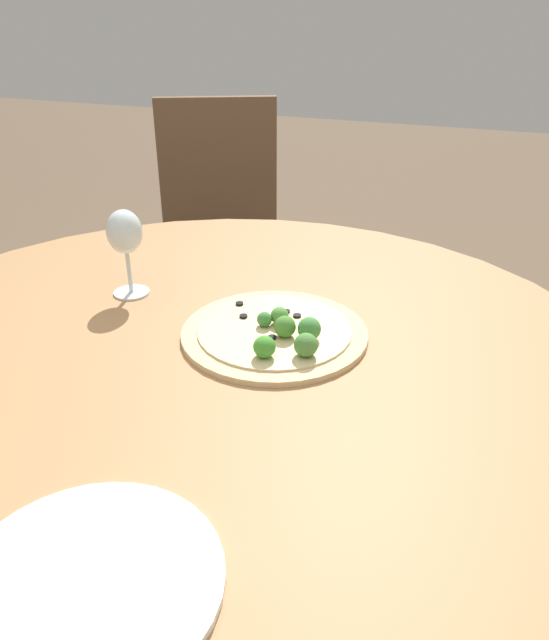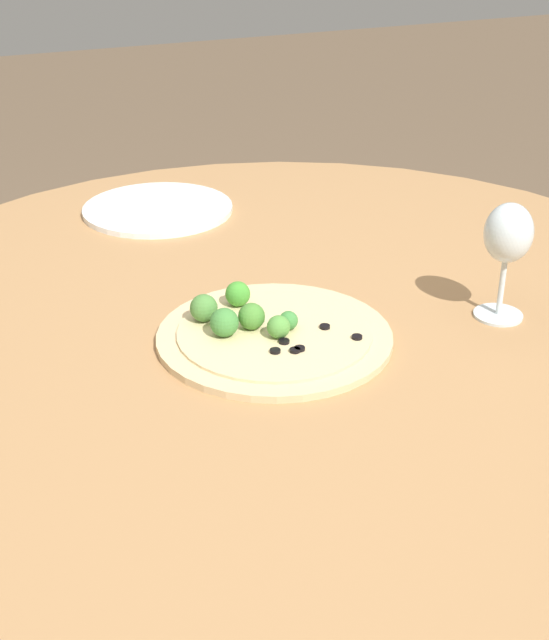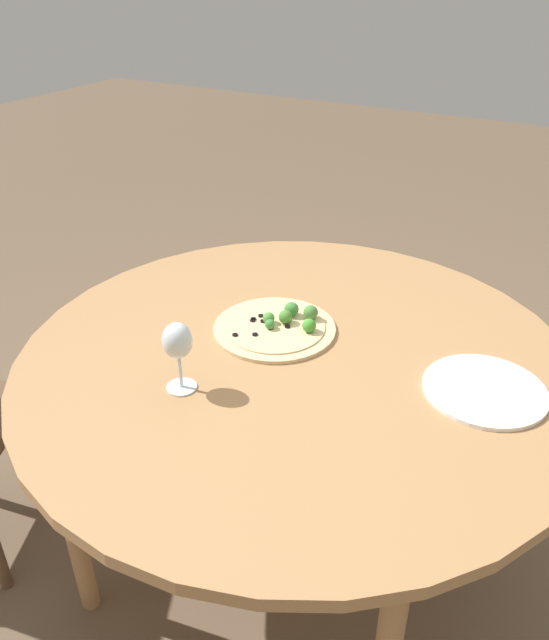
% 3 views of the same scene
% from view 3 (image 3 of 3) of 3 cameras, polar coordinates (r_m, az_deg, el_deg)
% --- Properties ---
extents(ground_plane, '(12.00, 12.00, 0.00)m').
position_cam_3_polar(ground_plane, '(2.01, 1.60, -20.66)').
color(ground_plane, brown).
extents(dining_table, '(1.34, 1.34, 0.74)m').
position_cam_3_polar(dining_table, '(1.54, 1.96, -4.74)').
color(dining_table, '#A87A4C').
rests_on(dining_table, ground_plane).
extents(pizza, '(0.31, 0.31, 0.05)m').
position_cam_3_polar(pizza, '(1.59, 0.28, -0.55)').
color(pizza, '#DBBC89').
rests_on(pizza, dining_table).
extents(wine_glass, '(0.07, 0.07, 0.17)m').
position_cam_3_polar(wine_glass, '(1.34, -8.85, -2.12)').
color(wine_glass, silver).
rests_on(wine_glass, dining_table).
extents(plate_near, '(0.27, 0.27, 0.01)m').
position_cam_3_polar(plate_near, '(1.46, 18.67, -6.08)').
color(plate_near, white).
rests_on(plate_near, dining_table).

